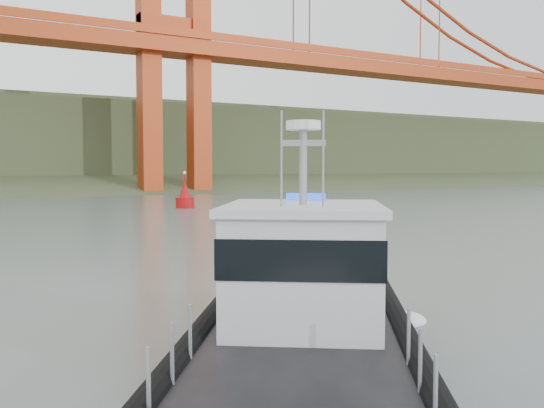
{
  "coord_description": "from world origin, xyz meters",
  "views": [
    {
      "loc": [
        -12.56,
        -12.3,
        3.94
      ],
      "look_at": [
        0.51,
        9.74,
        2.4
      ],
      "focal_mm": 40.0,
      "sensor_mm": 36.0,
      "label": 1
    }
  ],
  "objects": [
    {
      "name": "ground",
      "position": [
        0.0,
        0.0,
        0.0
      ],
      "size": [
        400.0,
        400.0,
        0.0
      ],
      "primitive_type": "plane",
      "color": "#4E5C56",
      "rests_on": "ground"
    },
    {
      "name": "nav_buoy",
      "position": [
        10.28,
        42.94,
        1.0
      ],
      "size": [
        1.83,
        1.83,
        3.8
      ],
      "color": "#A40B0D",
      "rests_on": "ground"
    },
    {
      "name": "patrol_boat",
      "position": [
        -6.32,
        -2.92,
        1.25
      ],
      "size": [
        9.01,
        10.5,
        4.98
      ],
      "rotation": [
        0.0,
        0.0,
        -0.62
      ],
      "color": "black",
      "rests_on": "ground"
    }
  ]
}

